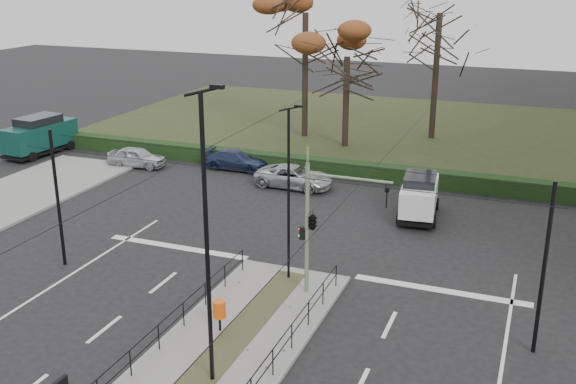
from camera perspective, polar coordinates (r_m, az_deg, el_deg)
name	(u,v)px	position (r m, az deg, el deg)	size (l,w,h in m)	color
ground	(248,327)	(24.63, -3.42, -11.34)	(140.00, 140.00, 0.00)	black
median_island	(216,362)	(22.69, -6.12, -14.09)	(4.40, 15.00, 0.14)	slate
park	(344,125)	(54.88, 4.76, 5.69)	(38.00, 26.00, 0.10)	#273018
hedge	(283,162)	(42.48, -0.42, 2.52)	(38.00, 1.00, 1.00)	black
median_railing	(214,339)	(22.13, -6.32, -12.24)	(4.14, 13.24, 0.92)	black
catenary	(264,223)	(24.49, -2.01, -2.62)	(20.00, 34.00, 6.00)	black
traffic_light	(315,219)	(25.46, 2.28, -2.33)	(3.56, 2.01, 5.24)	slate
litter_bin	(219,310)	(23.84, -5.83, -9.88)	(0.44, 0.44, 1.14)	black
streetlamp_median_near	(207,240)	(19.53, -6.85, -4.06)	(0.77, 0.16, 9.17)	black
streetlamp_median_far	(289,193)	(26.44, 0.08, -0.10)	(0.60, 0.12, 7.20)	black
parked_car_first	(137,157)	(44.23, -12.68, 2.91)	(1.52, 3.78, 1.29)	#ABAEB3
parked_car_third	(237,160)	(42.74, -4.36, 2.71)	(1.69, 4.17, 1.21)	#202C4B
parked_car_fourth	(294,177)	(39.14, 0.52, 1.31)	(2.10, 4.56, 1.27)	#ABAEB3
white_van	(419,195)	(34.95, 11.05, -0.26)	(2.27, 4.28, 2.25)	white
green_van	(40,135)	(48.98, -20.27, 4.58)	(2.57, 5.48, 2.63)	#0C352E
rust_tree	(306,13)	(49.60, 1.50, 14.92)	(8.15, 8.15, 11.83)	black
bare_tree_center	(439,23)	(50.21, 12.68, 13.82)	(6.89, 6.89, 11.98)	black
bare_tree_near	(347,64)	(47.09, 5.02, 10.78)	(6.07, 6.07, 8.34)	black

